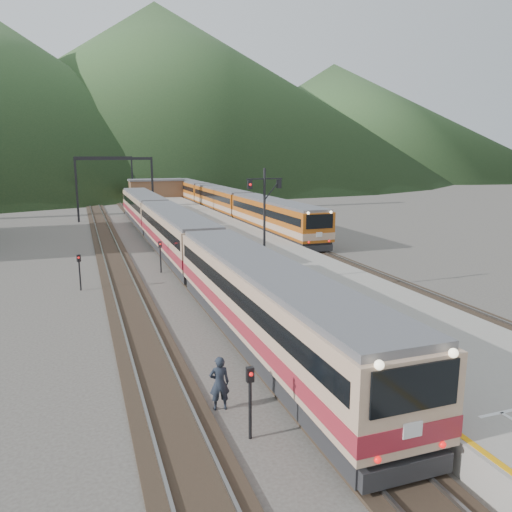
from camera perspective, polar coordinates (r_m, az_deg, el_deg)
name	(u,v)px	position (r m, az deg, el deg)	size (l,w,h in m)	color
ground	(371,454)	(15.52, 12.97, -21.21)	(400.00, 400.00, 0.00)	#47423D
track_main	(157,237)	(52.06, -11.22, 2.20)	(2.60, 200.00, 0.23)	black
track_far	(106,239)	(51.60, -16.72, 1.84)	(2.60, 200.00, 0.23)	black
track_second	(263,231)	(54.87, 0.75, 2.89)	(2.60, 200.00, 0.23)	black
platform	(215,232)	(51.16, -4.69, 2.71)	(8.00, 100.00, 1.00)	gray
gantry_near	(115,176)	(66.09, -15.83, 8.74)	(9.55, 0.25, 8.00)	black
gantry_far	(104,171)	(91.03, -16.94, 9.33)	(9.55, 0.25, 8.00)	black
station_shed	(156,188)	(89.99, -11.34, 7.66)	(9.40, 4.40, 3.10)	brown
hill_b	(157,90)	(245.49, -11.21, 18.16)	(220.00, 220.00, 75.00)	#2D4D28
hill_c	(333,119)	(250.65, 8.74, 15.23)	(160.00, 160.00, 50.00)	#2D4D28
main_train	(176,232)	(41.45, -9.16, 2.74)	(3.04, 62.30, 3.71)	tan
second_train	(221,200)	(70.69, -4.05, 6.43)	(2.99, 61.38, 3.65)	#A55013
signal_mast	(264,213)	(28.52, 0.97, 4.90)	(2.20, 0.30, 6.58)	black
short_signal_a	(250,393)	(15.15, -0.68, -15.40)	(0.22, 0.16, 2.27)	black
short_signal_b	(160,253)	(36.13, -10.88, 0.39)	(0.27, 0.23, 2.27)	black
short_signal_c	(79,267)	(32.72, -19.54, -1.24)	(0.26, 0.23, 2.27)	black
worker	(219,383)	(17.00, -4.20, -14.29)	(0.68, 0.44, 1.86)	#1D242F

